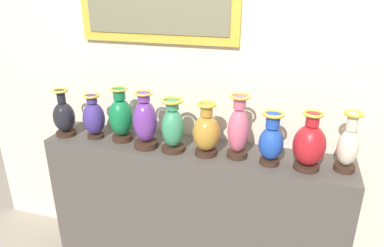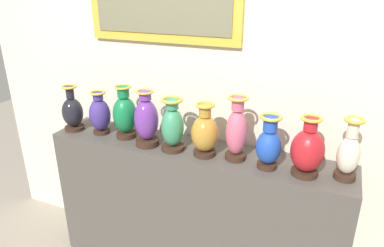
{
  "view_description": "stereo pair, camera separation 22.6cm",
  "coord_description": "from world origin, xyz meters",
  "views": [
    {
      "loc": [
        0.63,
        -2.0,
        2.06
      ],
      "look_at": [
        0.0,
        0.0,
        1.22
      ],
      "focal_mm": 32.43,
      "sensor_mm": 36.0,
      "label": 1
    },
    {
      "loc": [
        0.84,
        -1.92,
        2.06
      ],
      "look_at": [
        0.0,
        0.0,
        1.22
      ],
      "focal_mm": 32.43,
      "sensor_mm": 36.0,
      "label": 2
    }
  ],
  "objects": [
    {
      "name": "display_shelf",
      "position": [
        0.0,
        0.0,
        0.52
      ],
      "size": [
        2.08,
        0.39,
        1.04
      ],
      "primitive_type": "cube",
      "color": "#4C4742",
      "rests_on": "ground_plane"
    },
    {
      "name": "vase_emerald",
      "position": [
        -0.51,
        -0.02,
        1.21
      ],
      "size": [
        0.17,
        0.17,
        0.38
      ],
      "color": "#382319",
      "rests_on": "display_shelf"
    },
    {
      "name": "vase_onyx",
      "position": [
        -0.95,
        -0.06,
        1.18
      ],
      "size": [
        0.15,
        0.15,
        0.34
      ],
      "color": "#382319",
      "rests_on": "display_shelf"
    },
    {
      "name": "vase_rose",
      "position": [
        0.31,
        -0.03,
        1.23
      ],
      "size": [
        0.13,
        0.13,
        0.41
      ],
      "color": "#382319",
      "rests_on": "display_shelf"
    },
    {
      "name": "vase_sapphire",
      "position": [
        0.52,
        -0.06,
        1.19
      ],
      "size": [
        0.15,
        0.15,
        0.33
      ],
      "color": "#382319",
      "rests_on": "display_shelf"
    },
    {
      "name": "back_wall",
      "position": [
        -0.01,
        0.25,
        1.34
      ],
      "size": [
        3.82,
        0.14,
        2.62
      ],
      "color": "beige",
      "rests_on": "ground_plane"
    },
    {
      "name": "vase_crimson",
      "position": [
        0.73,
        -0.05,
        1.2
      ],
      "size": [
        0.19,
        0.19,
        0.36
      ],
      "color": "#382319",
      "rests_on": "display_shelf"
    },
    {
      "name": "vase_ivory",
      "position": [
        0.95,
        -0.01,
        1.2
      ],
      "size": [
        0.12,
        0.12,
        0.37
      ],
      "color": "#382319",
      "rests_on": "display_shelf"
    },
    {
      "name": "vase_indigo",
      "position": [
        -0.72,
        -0.03,
        1.19
      ],
      "size": [
        0.15,
        0.15,
        0.32
      ],
      "color": "#382319",
      "rests_on": "display_shelf"
    },
    {
      "name": "vase_violet",
      "position": [
        -0.3,
        -0.07,
        1.21
      ],
      "size": [
        0.16,
        0.16,
        0.39
      ],
      "color": "#382319",
      "rests_on": "display_shelf"
    },
    {
      "name": "vase_jade",
      "position": [
        -0.11,
        -0.06,
        1.2
      ],
      "size": [
        0.16,
        0.16,
        0.36
      ],
      "color": "#382319",
      "rests_on": "display_shelf"
    },
    {
      "name": "vase_ochre",
      "position": [
        0.11,
        -0.05,
        1.19
      ],
      "size": [
        0.17,
        0.17,
        0.35
      ],
      "color": "#382319",
      "rests_on": "display_shelf"
    }
  ]
}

